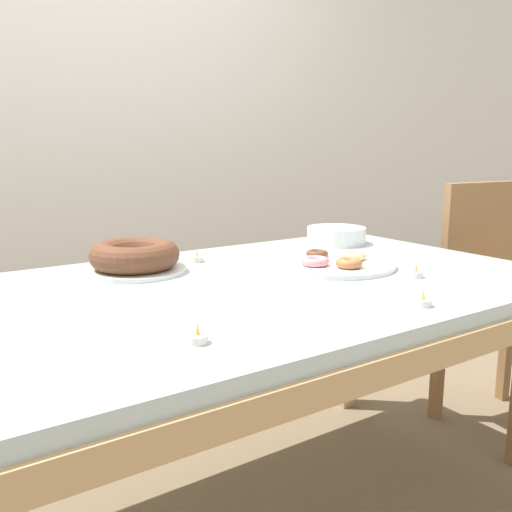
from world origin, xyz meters
TOP-DOWN VIEW (x-y plane):
  - wall_back at (0.00, 1.50)m, footprint 8.00×0.10m
  - dining_table at (0.00, 0.00)m, footprint 1.66×1.02m
  - chair at (1.16, 0.01)m, footprint 0.48×0.48m
  - cake_chocolate_round at (-0.21, 0.29)m, footprint 0.29×0.29m
  - pastry_platter at (0.30, 0.03)m, footprint 0.37×0.37m
  - plate_stack at (0.57, 0.32)m, footprint 0.21×0.21m
  - tealight_centre at (0.39, -0.20)m, footprint 0.04×0.04m
  - tealight_right_edge at (0.18, -0.40)m, footprint 0.04×0.04m
  - tealight_near_front at (-0.00, 0.31)m, footprint 0.04×0.04m
  - tealight_near_cakes at (-0.35, -0.33)m, footprint 0.04×0.04m

SIDE VIEW (x-z plane):
  - chair at x=1.16m, z-range 0.05..0.99m
  - dining_table at x=0.00m, z-range 0.28..1.01m
  - tealight_centre at x=0.39m, z-range 0.72..0.76m
  - tealight_right_edge at x=0.18m, z-range 0.72..0.76m
  - tealight_near_front at x=0.00m, z-range 0.72..0.76m
  - tealight_near_cakes at x=-0.35m, z-range 0.72..0.76m
  - pastry_platter at x=0.30m, z-range 0.72..0.76m
  - plate_stack at x=0.57m, z-range 0.73..0.79m
  - cake_chocolate_round at x=-0.21m, z-range 0.73..0.82m
  - wall_back at x=0.00m, z-range 0.00..2.60m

